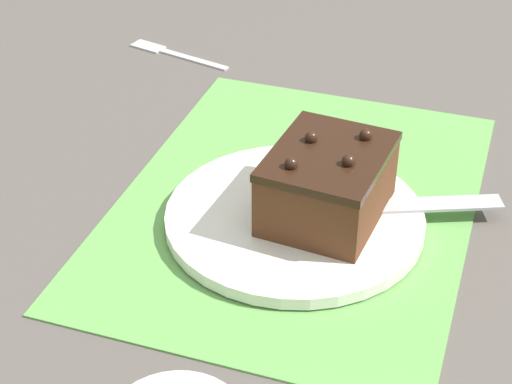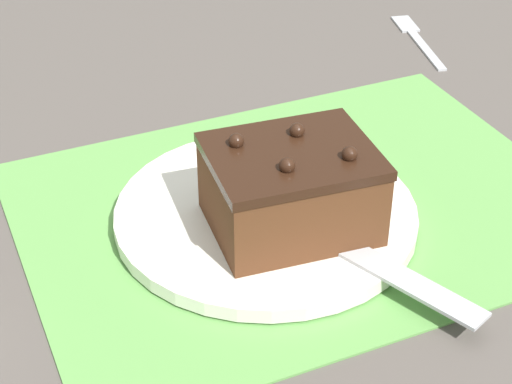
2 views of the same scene
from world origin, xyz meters
TOP-DOWN VIEW (x-y plane):
  - ground_plane at (0.00, 0.00)m, footprint 3.00×3.00m
  - placemat_woven at (0.00, 0.00)m, footprint 0.46×0.34m
  - cake_plate at (0.04, 0.01)m, footprint 0.25×0.25m
  - chocolate_cake at (0.03, 0.04)m, footprint 0.13×0.11m
  - serving_knife at (0.02, 0.05)m, footprint 0.11×0.22m
  - dessert_fork at (-0.28, -0.25)m, footprint 0.05×0.15m

SIDE VIEW (x-z plane):
  - ground_plane at x=0.00m, z-range 0.00..0.00m
  - placemat_woven at x=0.00m, z-range 0.00..0.00m
  - dessert_fork at x=-0.28m, z-range 0.00..0.01m
  - cake_plate at x=0.04m, z-range 0.00..0.02m
  - serving_knife at x=0.02m, z-range 0.01..0.03m
  - chocolate_cake at x=0.03m, z-range 0.01..0.09m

